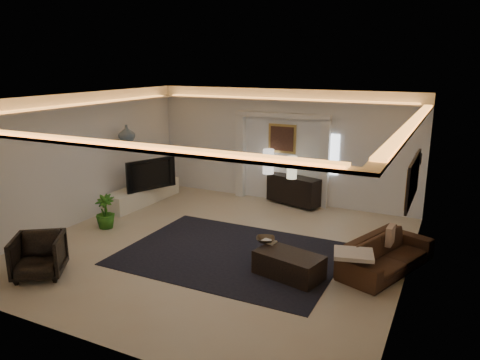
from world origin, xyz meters
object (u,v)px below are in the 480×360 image
at_px(console, 293,190).
at_px(sofa, 387,254).
at_px(coffee_table, 289,265).
at_px(armchair, 39,256).

bearing_deg(console, sofa, -29.19).
distance_m(console, coffee_table, 4.05).
relative_size(sofa, coffee_table, 1.80).
xyz_separation_m(sofa, coffee_table, (-1.45, -1.00, -0.09)).
bearing_deg(coffee_table, sofa, 47.90).
distance_m(coffee_table, armchair, 4.24).
bearing_deg(sofa, console, 64.60).
height_order(sofa, coffee_table, sofa).
relative_size(console, armchair, 1.74).
distance_m(sofa, armchair, 5.98).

